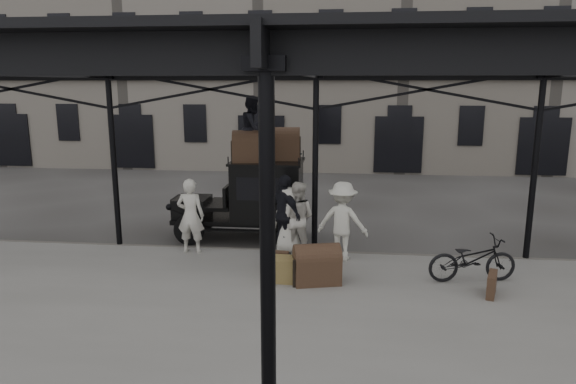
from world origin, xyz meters
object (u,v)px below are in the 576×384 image
Objects in this scene: porter_official at (285,214)px; steamer_trunk_roof_near at (251,149)px; porter_left at (191,216)px; steamer_trunk_platform at (317,267)px; bicycle at (472,259)px; taxi at (256,196)px.

porter_official is 2.06× the size of steamer_trunk_roof_near.
porter_left is 1.94× the size of steamer_trunk_platform.
porter_official is at bearing -57.70° from steamer_trunk_roof_near.
porter_official is 2.04× the size of steamer_trunk_platform.
bicycle is 6.06m from steamer_trunk_roof_near.
taxi is 2.16m from porter_left.
porter_official is (2.27, 0.21, 0.05)m from porter_left.
steamer_trunk_roof_near reaches higher than porter_official.
steamer_trunk_roof_near is at bearing -3.12° from porter_official.
taxi is 5.84m from bicycle.
steamer_trunk_roof_near reaches higher than steamer_trunk_platform.
steamer_trunk_roof_near reaches higher than bicycle.
porter_left reaches higher than steamer_trunk_platform.
steamer_trunk_roof_near is at bearing -129.15° from porter_left.
steamer_trunk_roof_near reaches higher than taxi.
porter_official reaches higher than porter_left.
taxi reaches higher than porter_left.
porter_left is 1.96× the size of steamer_trunk_roof_near.
bicycle is at bearing -152.19° from porter_official.
porter_official reaches higher than steamer_trunk_platform.
taxi is 1.99× the size of bicycle.
steamer_trunk_roof_near is at bearing 52.49° from bicycle.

